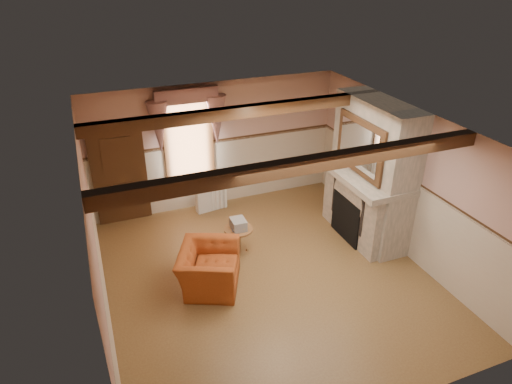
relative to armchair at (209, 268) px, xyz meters
name	(u,v)px	position (x,y,z in m)	size (l,w,h in m)	color
floor	(268,277)	(1.03, -0.16, -0.36)	(5.50, 6.00, 0.01)	brown
ceiling	(270,128)	(1.03, -0.16, 2.44)	(5.50, 6.00, 0.01)	silver
wall_back	(216,145)	(1.03, 2.84, 1.04)	(5.50, 0.02, 2.80)	tan
wall_front	(374,335)	(1.03, -3.16, 1.04)	(5.50, 0.02, 2.80)	tan
wall_left	(95,243)	(-1.72, -0.16, 1.04)	(0.02, 6.00, 2.80)	tan
wall_right	(406,182)	(3.78, -0.16, 1.04)	(0.02, 6.00, 2.80)	tan
wainscot	(268,242)	(1.03, -0.16, 0.39)	(5.50, 6.00, 1.50)	#BFB299
chair_rail	(269,203)	(1.03, -0.16, 1.14)	(5.50, 6.00, 0.08)	black
firebox	(349,218)	(3.03, 0.44, 0.09)	(0.20, 0.95, 0.90)	black
armchair	(209,268)	(0.00, 0.00, 0.00)	(1.11, 0.97, 0.72)	#994219
side_table	(239,241)	(0.80, 0.73, -0.09)	(0.55, 0.55, 0.55)	brown
book_stack	(238,224)	(0.79, 0.71, 0.29)	(0.26, 0.32, 0.20)	#B7AD8C
radiator	(211,197)	(0.79, 2.54, -0.06)	(0.70, 0.18, 0.60)	silver
bowl	(358,165)	(3.28, 0.68, 1.10)	(0.35, 0.35, 0.09)	brown
mantel_clock	(348,155)	(3.28, 1.06, 1.16)	(0.14, 0.24, 0.20)	black
oil_lamp	(348,153)	(3.28, 1.06, 1.20)	(0.11, 0.11, 0.28)	gold
candle_red	(387,184)	(3.28, -0.26, 1.14)	(0.06, 0.06, 0.16)	#A41429
jar_yellow	(380,180)	(3.28, -0.04, 1.12)	(0.06, 0.06, 0.12)	yellow
fireplace	(373,171)	(3.46, 0.44, 1.04)	(0.85, 2.00, 2.80)	gray
mantel	(364,175)	(3.28, 0.44, 1.00)	(1.05, 2.05, 0.12)	gray
overmantel_mirror	(359,147)	(3.09, 0.44, 1.61)	(0.06, 1.44, 1.04)	silver
door	(120,176)	(-1.07, 2.78, 0.69)	(1.10, 0.10, 2.10)	black
window	(188,139)	(0.43, 2.81, 1.29)	(1.06, 0.08, 2.02)	white
window_drapes	(188,112)	(0.43, 2.72, 1.89)	(1.30, 0.14, 1.40)	gray
ceiling_beam_front	(306,165)	(1.03, -1.36, 2.34)	(5.50, 0.18, 0.20)	black
ceiling_beam_back	(243,112)	(1.03, 1.04, 2.34)	(5.50, 0.18, 0.20)	black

